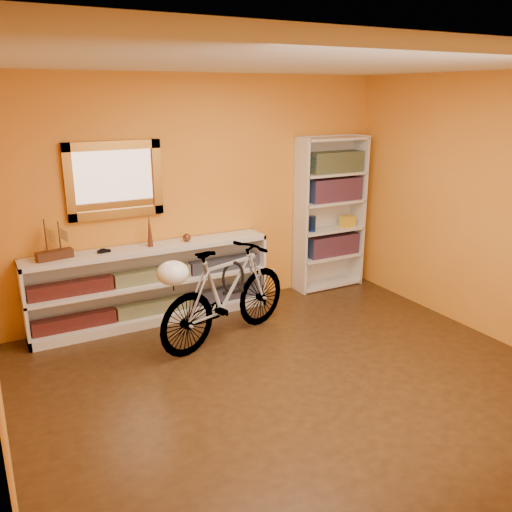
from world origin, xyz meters
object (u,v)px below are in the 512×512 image
bicycle (226,294)px  console_unit (153,284)px  bookcase (330,214)px  helmet (173,273)px

bicycle → console_unit: bearing=15.3°
bookcase → bicycle: (-1.81, -0.80, -0.46)m
bookcase → console_unit: bearing=-179.4°
bookcase → helmet: bookcase is taller
console_unit → bicycle: 0.93m
helmet → bookcase: bearing=22.4°
bookcase → helmet: 2.62m
bicycle → helmet: bicycle is taller
bicycle → helmet: 0.74m
bicycle → helmet: (-0.61, -0.20, 0.37)m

